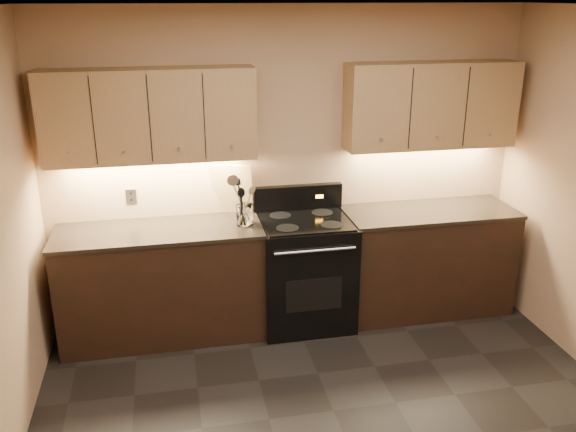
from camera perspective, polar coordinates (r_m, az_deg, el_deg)
The scene contains 15 objects.
ceiling at distance 3.03m, azimuth 7.99°, elevation 18.73°, with size 4.00×4.00×0.00m, color silver.
wall_back at distance 5.14m, azimuth -0.01°, elevation 4.66°, with size 4.00×0.04×2.60m, color tan.
counter_left at distance 5.06m, azimuth -11.69°, elevation -6.15°, with size 1.62×0.62×0.93m.
counter_right at distance 5.50m, azimuth 12.79°, elevation -4.03°, with size 1.46×0.62×0.93m.
stove at distance 5.15m, azimuth 1.58°, elevation -5.07°, with size 0.76×0.68×1.14m.
upper_cab_left at distance 4.79m, azimuth -12.82°, elevation 9.17°, with size 1.60×0.30×0.70m, color tan.
upper_cab_right at distance 5.26m, azimuth 13.24°, elevation 10.06°, with size 1.44×0.30×0.70m, color tan.
outlet_plate at distance 5.10m, azimuth -14.47°, elevation 1.78°, with size 0.09×0.01×0.12m, color #B2B5BA.
utensil_crock at distance 4.86m, azimuth -4.11°, elevation 0.08°, with size 0.16×0.16×0.17m.
cutting_board at distance 5.08m, azimuth -5.24°, elevation 2.52°, with size 0.34×0.02×0.43m, color tan.
wooden_spoon at distance 4.82m, azimuth -4.56°, elevation 1.13°, with size 0.06×0.06×0.32m, color tan, non-canonical shape.
black_spoon at distance 4.85m, azimuth -4.31°, elevation 1.17°, with size 0.06×0.06×0.31m, color black, non-canonical shape.
black_turner at distance 4.80m, azimuth -4.12°, elevation 1.40°, with size 0.08×0.08×0.38m, color black, non-canonical shape.
steel_spatula at distance 4.84m, azimuth -3.77°, elevation 1.69°, with size 0.08×0.08×0.39m, color silver, non-canonical shape.
steel_skimmer at distance 4.80m, azimuth -3.89°, elevation 1.55°, with size 0.09×0.09×0.40m, color silver, non-canonical shape.
Camera 1 is at (-0.99, -2.86, 2.65)m, focal length 38.00 mm.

